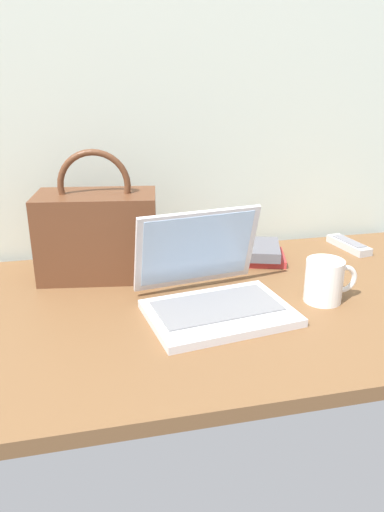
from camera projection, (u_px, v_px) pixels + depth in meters
The scene contains 6 objects.
desk at pixel (173, 312), 1.13m from camera, with size 1.60×0.76×0.03m.
laptop at pixel (211, 289), 1.10m from camera, with size 0.34×0.32×0.21m.
coffee_mug at pixel (325, 281), 1.13m from camera, with size 0.13×0.09×0.10m.
remote_control_far at pixel (349, 245), 1.48m from camera, with size 0.07×0.17×0.02m.
handbag at pixel (98, 233), 1.26m from camera, with size 0.32×0.20×0.33m.
book_stack at pixel (250, 252), 1.39m from camera, with size 0.22×0.19×0.05m.
Camera 1 is at (-0.18, -0.99, 0.54)m, focal length 34.34 mm.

